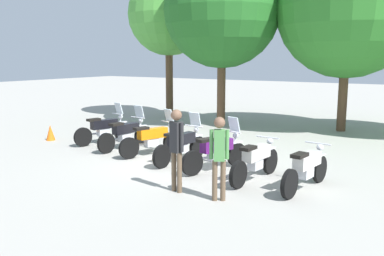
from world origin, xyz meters
name	(u,v)px	position (x,y,z in m)	size (l,w,h in m)	color
ground_plane	(183,162)	(0.00, 0.00, 0.00)	(80.00, 80.00, 0.00)	#9E9B93
motorcycle_0	(104,128)	(-3.72, 0.74, 0.52)	(0.81, 2.14, 1.37)	black
motorcycle_1	(126,133)	(-2.48, 0.43, 0.52)	(0.65, 2.19, 1.37)	black
motorcycle_2	(152,138)	(-1.23, 0.21, 0.52)	(0.91, 2.10, 1.37)	black
motorcycle_3	(181,144)	(0.00, -0.07, 0.52)	(0.65, 2.19, 1.37)	black
motorcycle_4	(217,151)	(1.25, -0.30, 0.52)	(0.91, 2.10, 1.37)	black
motorcycle_5	(256,160)	(2.49, -0.59, 0.50)	(0.63, 2.19, 0.99)	black
motorcycle_6	(306,168)	(3.73, -0.66, 0.50)	(0.67, 2.18, 0.99)	black
person_0	(219,152)	(2.42, -2.33, 1.03)	(0.39, 0.32, 1.75)	brown
person_1	(176,143)	(1.36, -2.32, 1.09)	(0.41, 0.28, 1.83)	brown
tree_0	(169,15)	(-5.63, 7.40, 4.96)	(3.95, 3.95, 6.96)	brown
tree_1	(222,9)	(-2.07, 6.19, 4.91)	(4.91, 4.91, 7.37)	brown
tree_2	(348,7)	(2.67, 7.59, 4.85)	(5.51, 5.51, 7.61)	brown
traffic_cone	(50,133)	(-5.71, 0.09, 0.28)	(0.32, 0.32, 0.55)	orange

